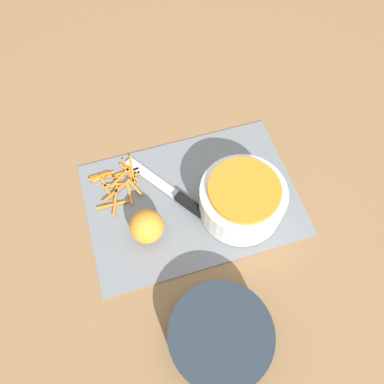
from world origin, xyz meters
TOP-DOWN VIEW (x-y plane):
  - ground_plane at (0.00, 0.00)m, footprint 4.00×4.00m
  - cutting_board at (0.00, 0.00)m, footprint 0.46×0.31m
  - bowl_speckled at (-0.09, 0.05)m, footprint 0.18×0.18m
  - bowl_dark at (0.04, 0.29)m, footprint 0.18×0.18m
  - knife at (0.02, 0.01)m, footprint 0.16×0.22m
  - orange_left at (0.11, 0.05)m, footprint 0.07×0.07m
  - peel_pile at (0.15, -0.08)m, footprint 0.11×0.14m

SIDE VIEW (x-z plane):
  - ground_plane at x=0.00m, z-range 0.00..0.00m
  - cutting_board at x=0.00m, z-range 0.00..0.01m
  - peel_pile at x=0.15m, z-range 0.00..0.01m
  - knife at x=0.02m, z-range 0.00..0.02m
  - bowl_dark at x=0.04m, z-range 0.00..0.06m
  - orange_left at x=0.11m, z-range 0.01..0.08m
  - bowl_speckled at x=-0.09m, z-range 0.00..0.09m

